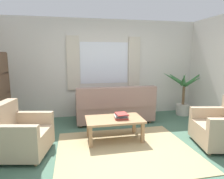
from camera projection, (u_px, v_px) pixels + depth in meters
name	position (u px, v px, depth m)	size (l,w,h in m)	color
ground_plane	(125.00, 150.00, 3.47)	(6.24, 6.24, 0.00)	#476B56
wall_back	(104.00, 68.00, 5.43)	(5.32, 0.12, 2.60)	silver
window_with_curtains	(104.00, 63.00, 5.32)	(1.98, 0.07, 1.40)	white
area_rug	(125.00, 150.00, 3.47)	(2.34, 1.98, 0.01)	tan
couch	(115.00, 107.00, 4.93)	(1.90, 0.82, 0.92)	gray
armchair_left	(19.00, 135.00, 3.27)	(0.97, 0.98, 0.88)	tan
armchair_right	(223.00, 127.00, 3.59)	(0.97, 0.99, 0.88)	tan
coffee_table	(114.00, 121.00, 3.84)	(1.10, 0.64, 0.44)	#A87F56
book_stack_on_table	(121.00, 116.00, 3.85)	(0.28, 0.35, 0.10)	#B23833
potted_plant	(183.00, 95.00, 5.47)	(1.29, 1.18, 1.27)	#B7B2A8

